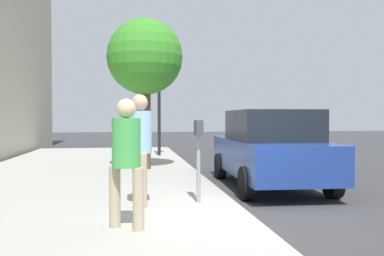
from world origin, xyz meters
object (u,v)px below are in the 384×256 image
at_px(pedestrian_at_meter, 140,139).
at_px(traffic_signal, 162,92).
at_px(parked_sedan_near, 270,149).
at_px(street_tree, 145,58).
at_px(parking_meter, 199,143).
at_px(pedestrian_bystander, 126,153).

xyz_separation_m(pedestrian_at_meter, traffic_signal, (8.97, -1.03, 1.33)).
distance_m(pedestrian_at_meter, parked_sedan_near, 3.74).
bearing_deg(street_tree, parking_meter, -171.18).
distance_m(pedestrian_at_meter, traffic_signal, 9.13).
distance_m(parked_sedan_near, street_tree, 4.52).
distance_m(pedestrian_bystander, street_tree, 6.68).
bearing_deg(street_tree, parked_sedan_near, -134.52).
bearing_deg(pedestrian_bystander, street_tree, 30.16).
relative_size(pedestrian_at_meter, traffic_signal, 0.51).
bearing_deg(parking_meter, pedestrian_bystander, 141.62).
xyz_separation_m(parking_meter, pedestrian_at_meter, (-0.10, 1.00, 0.08)).
height_order(pedestrian_bystander, traffic_signal, traffic_signal).
bearing_deg(traffic_signal, parking_meter, 179.78).
height_order(parking_meter, traffic_signal, traffic_signal).
bearing_deg(pedestrian_bystander, parking_meter, -4.09).
distance_m(parked_sedan_near, traffic_signal, 7.24).
distance_m(pedestrian_at_meter, street_tree, 5.31).
relative_size(parking_meter, traffic_signal, 0.39).
height_order(parking_meter, parked_sedan_near, parked_sedan_near).
relative_size(parked_sedan_near, traffic_signal, 1.24).
relative_size(parking_meter, pedestrian_at_meter, 0.77).
xyz_separation_m(parking_meter, street_tree, (4.80, 0.75, 2.11)).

